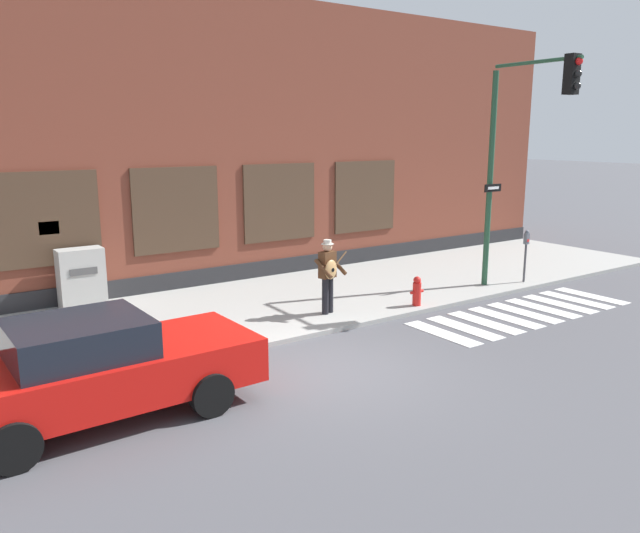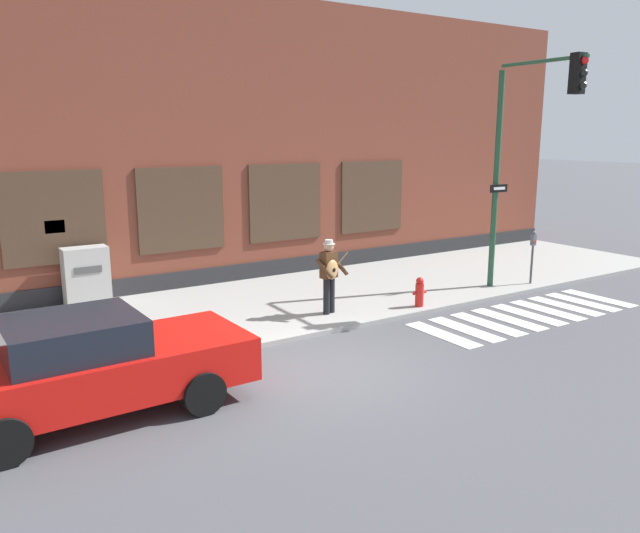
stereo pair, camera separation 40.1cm
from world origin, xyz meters
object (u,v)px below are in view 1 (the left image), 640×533
busker (328,272)px  traffic_light (520,138)px  red_car (95,369)px  parking_meter (526,248)px  utility_box (81,278)px  fire_hydrant (417,291)px

busker → traffic_light: (5.05, -1.00, 2.92)m
red_car → parking_meter: parking_meter is taller
utility_box → red_car: bearing=-102.3°
parking_meter → utility_box: size_ratio=1.03×
busker → parking_meter: busker is taller
utility_box → busker: bearing=-39.6°
traffic_light → red_car: bearing=-173.4°
parking_meter → fire_hydrant: bearing=-178.7°
utility_box → fire_hydrant: 7.83m
utility_box → fire_hydrant: utility_box is taller
utility_box → traffic_light: bearing=-26.2°
traffic_light → parking_meter: (1.14, 0.45, -2.93)m
parking_meter → fire_hydrant: (-4.08, -0.09, -0.60)m
red_car → fire_hydrant: (7.83, 1.61, -0.32)m
busker → fire_hydrant: busker is taller
parking_meter → fire_hydrant: 4.12m
red_car → utility_box: 6.05m
utility_box → fire_hydrant: size_ratio=2.00×
fire_hydrant → red_car: bearing=-168.4°
parking_meter → utility_box: 11.42m
red_car → fire_hydrant: red_car is taller
traffic_light → parking_meter: 3.18m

